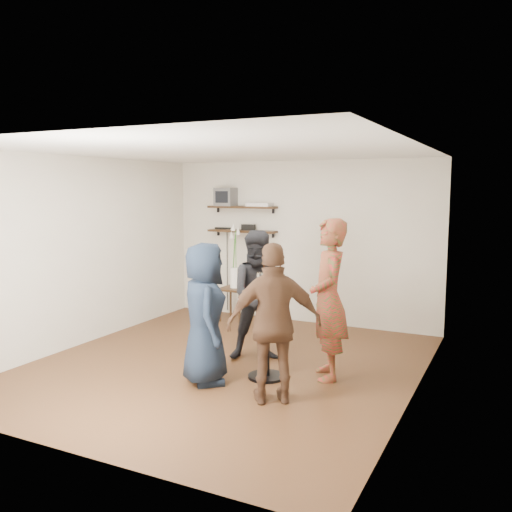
% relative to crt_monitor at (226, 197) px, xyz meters
% --- Properties ---
extents(room, '(4.58, 5.08, 2.68)m').
position_rel_crt_monitor_xyz_m(room, '(1.30, -2.38, -0.72)').
color(room, '#442515').
rests_on(room, ground).
extents(shelf_upper, '(1.20, 0.25, 0.04)m').
position_rel_crt_monitor_xyz_m(shelf_upper, '(0.30, 0.00, -0.17)').
color(shelf_upper, black).
rests_on(shelf_upper, room).
extents(shelf_lower, '(1.20, 0.25, 0.04)m').
position_rel_crt_monitor_xyz_m(shelf_lower, '(0.30, 0.00, -0.57)').
color(shelf_lower, black).
rests_on(shelf_lower, room).
extents(crt_monitor, '(0.32, 0.30, 0.30)m').
position_rel_crt_monitor_xyz_m(crt_monitor, '(0.00, 0.00, 0.00)').
color(crt_monitor, '#59595B').
rests_on(crt_monitor, shelf_upper).
extents(dvd_deck, '(0.40, 0.24, 0.06)m').
position_rel_crt_monitor_xyz_m(dvd_deck, '(0.63, 0.00, -0.12)').
color(dvd_deck, silver).
rests_on(dvd_deck, shelf_upper).
extents(radio, '(0.22, 0.10, 0.10)m').
position_rel_crt_monitor_xyz_m(radio, '(0.42, 0.00, -0.50)').
color(radio, black).
rests_on(radio, shelf_lower).
extents(power_strip, '(0.30, 0.05, 0.03)m').
position_rel_crt_monitor_xyz_m(power_strip, '(-0.09, 0.05, -0.54)').
color(power_strip, black).
rests_on(power_strip, shelf_lower).
extents(side_table, '(0.46, 0.46, 0.54)m').
position_rel_crt_monitor_xyz_m(side_table, '(0.33, -0.30, -1.56)').
color(side_table, black).
rests_on(side_table, room).
extents(vase_lilies, '(0.20, 0.21, 1.08)m').
position_rel_crt_monitor_xyz_m(vase_lilies, '(0.32, -0.30, -1.13)').
color(vase_lilies, white).
rests_on(vase_lilies, side_table).
extents(drinks_table, '(0.55, 0.55, 1.01)m').
position_rel_crt_monitor_xyz_m(drinks_table, '(1.95, -2.55, -1.37)').
color(drinks_table, black).
rests_on(drinks_table, room).
extents(wine_glass_fl, '(0.07, 0.07, 0.21)m').
position_rel_crt_monitor_xyz_m(wine_glass_fl, '(1.88, -2.58, -0.87)').
color(wine_glass_fl, silver).
rests_on(wine_glass_fl, drinks_table).
extents(wine_glass_fr, '(0.07, 0.07, 0.20)m').
position_rel_crt_monitor_xyz_m(wine_glass_fr, '(2.02, -2.58, -0.87)').
color(wine_glass_fr, silver).
rests_on(wine_glass_fr, drinks_table).
extents(wine_glass_bl, '(0.06, 0.06, 0.18)m').
position_rel_crt_monitor_xyz_m(wine_glass_bl, '(1.92, -2.49, -0.88)').
color(wine_glass_bl, silver).
rests_on(wine_glass_bl, drinks_table).
extents(wine_glass_br, '(0.07, 0.07, 0.21)m').
position_rel_crt_monitor_xyz_m(wine_glass_br, '(1.97, -2.53, -0.86)').
color(wine_glass_br, silver).
rests_on(wine_glass_br, drinks_table).
extents(person_plaid, '(0.70, 0.79, 1.83)m').
position_rel_crt_monitor_xyz_m(person_plaid, '(2.57, -2.23, -1.10)').
color(person_plaid, red).
rests_on(person_plaid, room).
extents(person_dark, '(1.01, 0.95, 1.64)m').
position_rel_crt_monitor_xyz_m(person_dark, '(1.58, -1.95, -1.20)').
color(person_dark, black).
rests_on(person_dark, room).
extents(person_navy, '(0.87, 0.92, 1.58)m').
position_rel_crt_monitor_xyz_m(person_navy, '(1.39, -2.98, -1.23)').
color(person_navy, black).
rests_on(person_navy, room).
extents(person_brown, '(1.02, 0.84, 1.63)m').
position_rel_crt_monitor_xyz_m(person_brown, '(2.31, -3.15, -1.20)').
color(person_brown, '#4C3120').
rests_on(person_brown, room).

